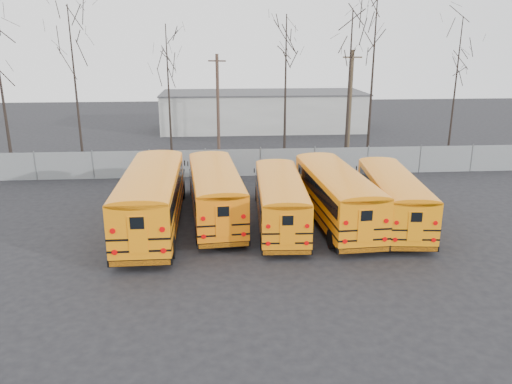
{
  "coord_description": "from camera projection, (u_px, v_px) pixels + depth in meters",
  "views": [
    {
      "loc": [
        -3.05,
        -23.35,
        9.52
      ],
      "look_at": [
        -1.06,
        2.6,
        1.6
      ],
      "focal_mm": 35.0,
      "sensor_mm": 36.0,
      "label": 1
    }
  ],
  "objects": [
    {
      "name": "distant_building",
      "position": [
        263.0,
        111.0,
        55.36
      ],
      "size": [
        22.0,
        8.0,
        4.0
      ],
      "primitive_type": "cube",
      "color": "beige",
      "rests_on": "ground"
    },
    {
      "name": "tree_0",
      "position": [
        3.0,
        102.0,
        35.46
      ],
      "size": [
        0.26,
        0.26,
        10.6
      ],
      "primitive_type": "cone",
      "color": "black",
      "rests_on": "ground"
    },
    {
      "name": "bus_c",
      "position": [
        280.0,
        197.0,
        26.25
      ],
      "size": [
        2.76,
        10.13,
        2.81
      ],
      "rotation": [
        0.0,
        0.0,
        -0.05
      ],
      "color": "black",
      "rests_on": "ground"
    },
    {
      "name": "tree_2",
      "position": [
        169.0,
        97.0,
        38.51
      ],
      "size": [
        0.26,
        0.26,
        10.73
      ],
      "primitive_type": "cone",
      "color": "black",
      "rests_on": "ground"
    },
    {
      "name": "bus_e",
      "position": [
        392.0,
        194.0,
        26.66
      ],
      "size": [
        3.32,
        10.28,
        2.83
      ],
      "rotation": [
        0.0,
        0.0,
        -0.1
      ],
      "color": "black",
      "rests_on": "ground"
    },
    {
      "name": "tree_6",
      "position": [
        454.0,
        94.0,
        37.84
      ],
      "size": [
        0.26,
        0.26,
        11.22
      ],
      "primitive_type": "cone",
      "color": "black",
      "rests_on": "ground"
    },
    {
      "name": "tree_1",
      "position": [
        76.0,
        91.0,
        36.67
      ],
      "size": [
        0.26,
        0.26,
        11.98
      ],
      "primitive_type": "cone",
      "color": "black",
      "rests_on": "ground"
    },
    {
      "name": "bus_a",
      "position": [
        152.0,
        194.0,
        25.72
      ],
      "size": [
        2.83,
        11.87,
        3.31
      ],
      "rotation": [
        0.0,
        0.0,
        0.01
      ],
      "color": "black",
      "rests_on": "ground"
    },
    {
      "name": "ground",
      "position": [
        281.0,
        237.0,
        25.27
      ],
      "size": [
        120.0,
        120.0,
        0.0
      ],
      "primitive_type": "plane",
      "color": "black",
      "rests_on": "ground"
    },
    {
      "name": "tree_3",
      "position": [
        285.0,
        91.0,
        39.45
      ],
      "size": [
        0.26,
        0.26,
        11.46
      ],
      "primitive_type": "cone",
      "color": "black",
      "rests_on": "ground"
    },
    {
      "name": "utility_pole_right",
      "position": [
        350.0,
        103.0,
        41.44
      ],
      "size": [
        1.57,
        0.27,
        8.82
      ],
      "rotation": [
        0.0,
        0.0,
        -0.06
      ],
      "color": "#4C3D2B",
      "rests_on": "ground"
    },
    {
      "name": "bus_b",
      "position": [
        215.0,
        189.0,
        27.23
      ],
      "size": [
        3.35,
        10.92,
        3.01
      ],
      "rotation": [
        0.0,
        0.0,
        0.08
      ],
      "color": "black",
      "rests_on": "ground"
    },
    {
      "name": "tree_5",
      "position": [
        372.0,
        82.0,
        39.4
      ],
      "size": [
        0.26,
        0.26,
        12.8
      ],
      "primitive_type": "cone",
      "color": "black",
      "rests_on": "ground"
    },
    {
      "name": "fence",
      "position": [
        261.0,
        162.0,
        36.43
      ],
      "size": [
        40.0,
        0.04,
        2.0
      ],
      "primitive_type": "cube",
      "color": "gray",
      "rests_on": "ground"
    },
    {
      "name": "utility_pole_left",
      "position": [
        218.0,
        105.0,
        41.88
      ],
      "size": [
        1.47,
        0.57,
        8.49
      ],
      "rotation": [
        0.0,
        0.0,
        -0.31
      ],
      "color": "#443026",
      "rests_on": "ground"
    },
    {
      "name": "tree_4",
      "position": [
        349.0,
        90.0,
        38.66
      ],
      "size": [
        0.26,
        0.26,
        11.68
      ],
      "primitive_type": "cone",
      "color": "black",
      "rests_on": "ground"
    },
    {
      "name": "bus_d",
      "position": [
        335.0,
        191.0,
        26.7
      ],
      "size": [
        3.12,
        10.97,
        3.03
      ],
      "rotation": [
        0.0,
        0.0,
        0.06
      ],
      "color": "black",
      "rests_on": "ground"
    }
  ]
}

